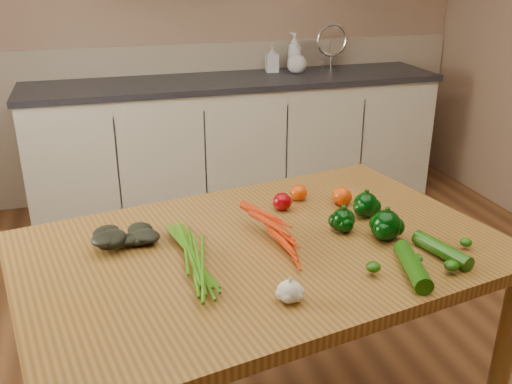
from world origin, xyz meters
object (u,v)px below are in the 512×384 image
Objects in this scene: soap_bottle_c at (297,60)px; tomato_b at (298,193)px; pepper_b at (366,205)px; table at (263,270)px; pepper_a at (343,220)px; garlic_bulb at (290,292)px; zucchini_b at (413,266)px; zucchini_a at (442,250)px; pepper_c at (386,225)px; tomato_a at (282,202)px; carrot_bunch at (250,239)px; soap_bottle_a at (294,51)px; tomato_c at (342,196)px; soap_bottle_b at (272,58)px; leafy_greens at (118,227)px.

tomato_b is at bearing -156.05° from soap_bottle_c.
pepper_b is (-0.54, -2.18, -0.13)m from soap_bottle_c.
table is 20.93× the size of pepper_a.
zucchini_b is at bearing 4.78° from garlic_bulb.
table is 2.49m from soap_bottle_c.
pepper_a is 0.38× the size of zucchini_a.
zucchini_b reaches higher than table.
pepper_a is at bearing 139.05° from pepper_c.
carrot_bunch is at bearing -126.70° from tomato_a.
soap_bottle_a is at bearing 70.07° from garlic_bulb.
garlic_bulb reaches higher than zucchini_b.
pepper_c is 1.42× the size of tomato_a.
soap_bottle_c is 2.15m from tomato_c.
tomato_a is at bearing 48.38° from table.
pepper_b reaches higher than tomato_b.
soap_bottle_c is (-0.02, -0.11, -0.04)m from soap_bottle_a.
zucchini_a is at bearing -88.86° from soap_bottle_b.
garlic_bulb is at bearing -148.56° from pepper_c.
zucchini_a is (-0.46, -2.63, -0.20)m from soap_bottle_a.
tomato_a is (-0.80, -2.04, -0.15)m from soap_bottle_c.
pepper_c is at bearing 31.44° from garlic_bulb.
pepper_a is at bearing -152.49° from soap_bottle_c.
pepper_c reaches higher than zucchini_b.
tomato_b is at bearing 37.44° from tomato_a.
soap_bottle_a is at bearing 58.02° from leafy_greens.
soap_bottle_a reaches higher than tomato_a.
table is 18.97× the size of pepper_b.
soap_bottle_b is 2.23m from tomato_a.
soap_bottle_b reaches higher than tomato_a.
garlic_bulb is at bearing -135.01° from pepper_b.
soap_bottle_b reaches higher than zucchini_a.
leafy_greens is 0.63m from garlic_bulb.
soap_bottle_b reaches higher than zucchini_b.
tomato_b is 0.89× the size of tomato_c.
pepper_c is 0.42m from tomato_b.
tomato_c is (-0.41, -2.15, -0.15)m from soap_bottle_b.
pepper_c reaches higher than zucchini_a.
soap_bottle_a is at bearing 69.23° from tomato_a.
carrot_bunch is 2.81× the size of pepper_c.
soap_bottle_a is 1.17× the size of zucchini_b.
garlic_bulb is 0.88× the size of pepper_a.
pepper_a is at bearing 45.71° from soap_bottle_a.
table is 0.56m from zucchini_a.
table is 0.41m from tomato_b.
table is at bearing -148.79° from tomato_c.
soap_bottle_a is 2.77m from zucchini_b.
carrot_bunch reaches higher than zucchini_a.
leafy_greens is at bearing -174.84° from tomato_c.
leafy_greens is at bearing 164.99° from pepper_c.
pepper_b is 0.35m from zucchini_a.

